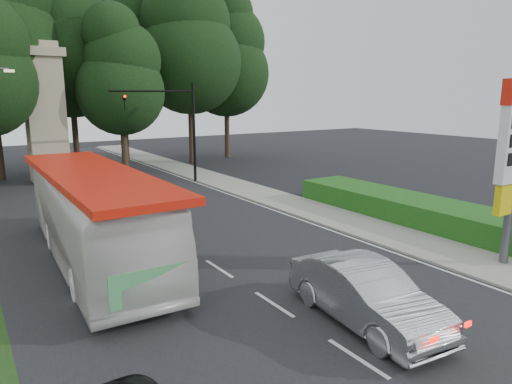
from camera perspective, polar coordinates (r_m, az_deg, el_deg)
ground at (r=11.77m, az=14.39°, el=-20.66°), size 120.00×120.00×0.00m
road_surface at (r=20.95m, az=-10.58°, el=-5.68°), size 14.00×80.00×0.02m
sidewalk_right at (r=25.27m, az=7.48°, el=-2.42°), size 3.00×80.00×0.12m
hedge at (r=24.60m, az=18.96°, el=-2.07°), size 3.00×14.00×1.20m
traffic_signal_mast at (r=33.30m, az=-9.87°, el=8.98°), size 6.10×0.35×7.20m
monument at (r=36.96m, az=-24.87°, el=9.01°), size 3.00×3.00×10.05m
tree_center_right at (r=42.66m, az=-22.50°, el=17.43°), size 9.24×9.24×18.15m
tree_east_near at (r=45.71m, az=-16.48°, el=15.71°), size 8.12×8.12×15.95m
tree_east_mid at (r=43.95m, az=-8.43°, el=18.42°), size 9.52×9.52×18.70m
tree_far_east at (r=47.90m, az=-3.77°, el=16.76°), size 8.68×8.68×17.05m
tree_monument_right at (r=37.72m, az=-16.63°, el=14.06°), size 6.72×6.72×13.20m
transit_bus at (r=18.40m, az=-19.50°, el=-2.94°), size 3.49×12.81×3.54m
sedan_silver at (r=13.36m, az=13.53°, el=-12.29°), size 2.33×5.38×1.72m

